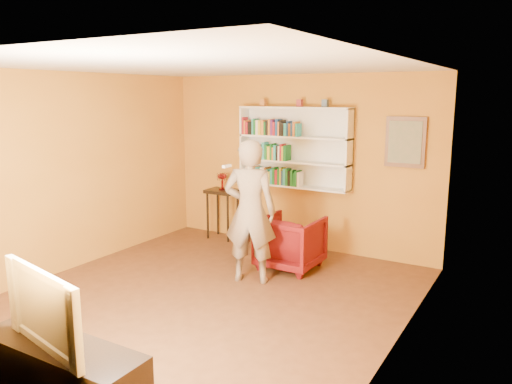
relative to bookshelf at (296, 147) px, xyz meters
The scene contains 16 objects.
room_shell 2.48m from the bookshelf, 90.00° to the right, with size 5.30×5.80×2.88m.
bookshelf is the anchor object (origin of this frame).
books_row_lower 0.59m from the bookshelf, 162.82° to the right, with size 1.02×0.19×0.27m.
books_row_middle 0.48m from the bookshelf, 167.05° to the right, with size 0.78×0.19×0.27m.
books_row_upper 0.49m from the bookshelf, 164.66° to the right, with size 0.97×0.19×0.27m.
ornament_left 0.87m from the bookshelf, behind, with size 0.08×0.08×0.10m, color #BB7235.
ornament_centre 0.68m from the bookshelf, 35.55° to the right, with size 0.08×0.08×0.11m, color maroon.
ornament_right 0.84m from the bookshelf, ahead, with size 0.08×0.08×0.11m, color #465B75.
framed_painting 1.66m from the bookshelf, ahead, with size 0.55×0.05×0.70m.
console_table 1.57m from the bookshelf, behind, with size 0.51×0.39×0.84m.
ruby_lustre 1.40m from the bookshelf, behind, with size 0.17×0.17×0.28m.
armchair 1.57m from the bookshelf, 67.09° to the right, with size 0.79×0.82×0.74m, color #4A050B.
person 1.76m from the bookshelf, 84.50° to the right, with size 0.68×0.44×1.85m, color #7F6E5D.
game_remote 1.88m from the bookshelf, 90.59° to the right, with size 0.04×0.15×0.04m, color white.
tv_cabinet 4.85m from the bookshelf, 86.32° to the right, with size 1.48×0.44×0.53m, color black.
television 4.73m from the bookshelf, 86.32° to the right, with size 1.07×0.14×0.62m, color black.
Camera 1 is at (3.37, -4.51, 2.39)m, focal length 35.00 mm.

